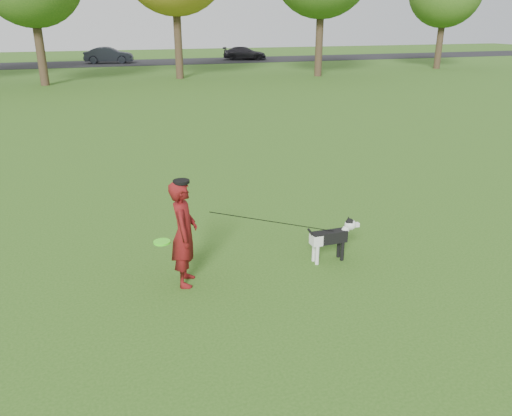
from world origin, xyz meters
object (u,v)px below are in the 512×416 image
object	(u,v)px
car_mid	(109,55)
car_right	(245,53)
dog	(333,236)
man	(184,234)

from	to	relation	value
car_mid	car_right	distance (m)	12.18
dog	car_right	bearing A→B (deg)	74.45
man	car_right	distance (m)	42.01
man	car_mid	bearing A→B (deg)	14.05
car_mid	car_right	world-z (taller)	car_mid
man	car_right	world-z (taller)	man
man	dog	distance (m)	2.35
car_right	car_mid	bearing A→B (deg)	109.10
dog	car_mid	world-z (taller)	car_mid
car_right	dog	bearing A→B (deg)	-176.45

